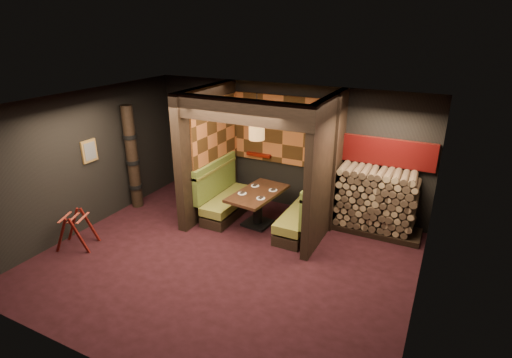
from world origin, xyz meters
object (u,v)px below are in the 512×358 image
object	(u,v)px
dining_table	(258,202)
luggage_rack	(76,229)
booth_bench_right	(304,215)
pendant_lamp	(257,128)
totem_column	(132,158)
firewood_stack	(380,202)
booth_bench_left	(225,198)

from	to	relation	value
dining_table	luggage_rack	size ratio (longest dim) A/B	1.82
booth_bench_right	pendant_lamp	distance (m)	2.02
totem_column	luggage_rack	bearing A→B (deg)	-82.88
dining_table	firewood_stack	distance (m)	2.50
pendant_lamp	totem_column	bearing A→B (deg)	-172.67
pendant_lamp	luggage_rack	xyz separation A→B (m)	(-2.73, -2.32, -1.76)
dining_table	luggage_rack	bearing A→B (deg)	-139.08
pendant_lamp	totem_column	xyz separation A→B (m)	(-2.98, -0.38, -0.95)
booth_bench_left	booth_bench_right	world-z (taller)	same
booth_bench_left	pendant_lamp	size ratio (longest dim) A/B	1.71
booth_bench_left	dining_table	distance (m)	0.90
booth_bench_left	totem_column	xyz separation A→B (m)	(-2.09, -0.55, 0.79)
firewood_stack	luggage_rack	bearing A→B (deg)	-147.97
booth_bench_right	pendant_lamp	world-z (taller)	pendant_lamp
pendant_lamp	totem_column	size ratio (longest dim) A/B	0.39
dining_table	totem_column	world-z (taller)	totem_column
pendant_lamp	luggage_rack	size ratio (longest dim) A/B	1.13
luggage_rack	totem_column	distance (m)	2.11
dining_table	firewood_stack	xyz separation A→B (m)	(2.36, 0.82, 0.16)
luggage_rack	totem_column	xyz separation A→B (m)	(-0.24, 1.94, 0.81)
pendant_lamp	booth_bench_left	bearing A→B (deg)	169.33
booth_bench_right	dining_table	distance (m)	1.02
dining_table	pendant_lamp	world-z (taller)	pendant_lamp
booth_bench_right	luggage_rack	world-z (taller)	booth_bench_right
totem_column	booth_bench_right	bearing A→B (deg)	7.86
booth_bench_right	pendant_lamp	size ratio (longest dim) A/B	1.71
booth_bench_right	dining_table	xyz separation A→B (m)	(-1.01, -0.12, 0.12)
booth_bench_right	luggage_rack	size ratio (longest dim) A/B	1.93
totem_column	firewood_stack	size ratio (longest dim) A/B	1.39
totem_column	firewood_stack	world-z (taller)	totem_column
booth_bench_right	booth_bench_left	bearing A→B (deg)	180.00
booth_bench_left	dining_table	world-z (taller)	booth_bench_left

